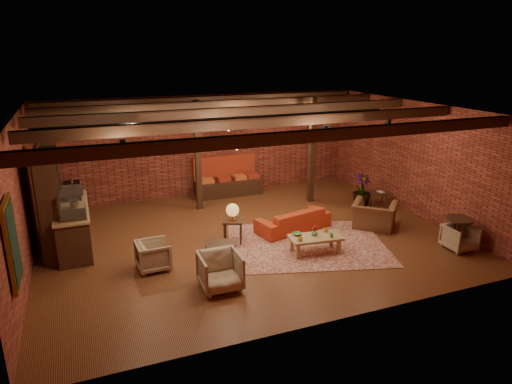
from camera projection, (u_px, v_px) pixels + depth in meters
name	position (u px, v px, depth m)	size (l,w,h in m)	color
floor	(249.00, 237.00, 11.56)	(10.00, 10.00, 0.00)	#421D10
ceiling	(249.00, 111.00, 10.60)	(10.00, 8.00, 0.02)	black
wall_back	(205.00, 145.00, 14.63)	(10.00, 0.02, 3.20)	maroon
wall_front	(334.00, 238.00, 7.53)	(10.00, 0.02, 3.20)	maroon
wall_left	(21.00, 201.00, 9.33)	(0.02, 8.00, 3.20)	maroon
wall_right	(415.00, 159.00, 12.83)	(0.02, 8.00, 3.20)	maroon
ceiling_beams	(249.00, 116.00, 10.63)	(9.80, 6.40, 0.22)	black
ceiling_pipe	(228.00, 116.00, 12.12)	(0.12, 0.12, 9.60)	black
post_left	(198.00, 156.00, 13.17)	(0.16, 0.16, 3.20)	black
post_right	(312.00, 151.00, 13.83)	(0.16, 0.16, 3.20)	black
service_counter	(72.00, 216.00, 10.77)	(0.80, 2.50, 1.60)	black
plant_counter	(74.00, 196.00, 10.86)	(0.35, 0.39, 0.30)	#337F33
shelving_hutch	(52.00, 201.00, 10.60)	(0.52, 2.00, 2.40)	black
chalkboard_menu	(13.00, 243.00, 7.31)	(0.08, 0.96, 1.46)	black
banquette	(228.00, 180.00, 14.77)	(2.10, 0.70, 1.00)	#A3301B
service_sign	(231.00, 125.00, 13.81)	(0.86, 0.06, 0.30)	#ED5117
ceiling_spotlights	(249.00, 125.00, 10.70)	(6.40, 4.40, 0.28)	black
rug	(306.00, 244.00, 11.14)	(3.76, 2.88, 0.01)	maroon
sofa	(293.00, 220.00, 11.95)	(2.00, 0.78, 0.58)	#A82F17
coffee_table	(315.00, 238.00, 10.60)	(1.27, 0.73, 0.66)	olive
side_table_lamp	(233.00, 213.00, 11.05)	(0.62, 0.62, 1.01)	black
round_table_left	(221.00, 254.00, 9.57)	(0.65, 0.65, 0.68)	black
armchair_a	(153.00, 254.00, 9.82)	(0.68, 0.64, 0.70)	beige
armchair_b	(220.00, 270.00, 9.01)	(0.79, 0.74, 0.82)	beige
armchair_right	(374.00, 211.00, 12.05)	(1.08, 0.70, 0.95)	brown
side_table_book	(378.00, 194.00, 13.49)	(0.58, 0.58, 0.53)	black
round_table_right	(458.00, 228.00, 10.82)	(0.64, 0.64, 0.76)	black
armchair_far	(460.00, 236.00, 10.79)	(0.65, 0.61, 0.66)	beige
plant_tall	(364.00, 159.00, 13.48)	(1.64, 1.64, 2.93)	#4C7F4C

